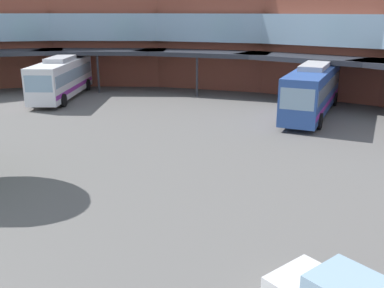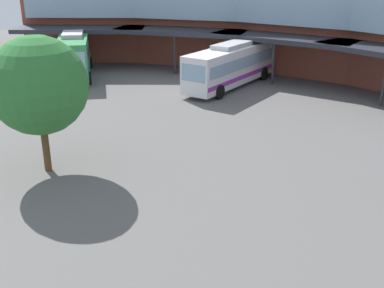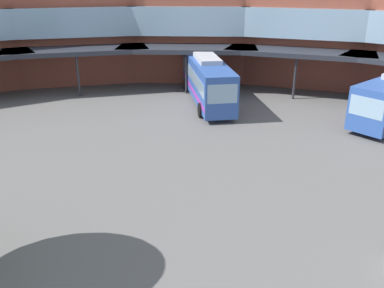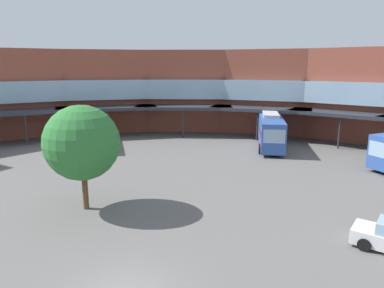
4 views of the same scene
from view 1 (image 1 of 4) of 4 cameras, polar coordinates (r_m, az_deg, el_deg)
station_building at (r=32.93m, az=12.04°, el=13.37°), size 82.41×35.53×11.22m
bus_0 at (r=40.95m, az=-16.70°, el=8.37°), size 8.31×10.79×3.66m
bus_1 at (r=33.95m, az=15.55°, el=6.92°), size 4.75×12.40×3.83m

